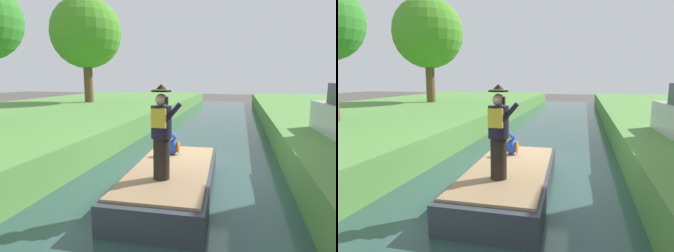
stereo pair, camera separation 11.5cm
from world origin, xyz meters
TOP-DOWN VIEW (x-y plane):
  - ground_plane at (0.00, 0.00)m, footprint 80.00×80.00m
  - canal_water at (0.00, 0.00)m, footprint 5.29×48.00m
  - boat at (0.00, -1.63)m, footprint 1.99×4.28m
  - person_pirate at (-0.02, -2.41)m, footprint 0.61×0.42m
  - parrot_plush at (-0.22, -0.62)m, footprint 0.36×0.35m
  - tree_tall at (-8.64, 9.91)m, footprint 4.63×4.63m

SIDE VIEW (x-z plane):
  - ground_plane at x=0.00m, z-range 0.00..0.00m
  - canal_water at x=0.00m, z-range 0.00..0.10m
  - boat at x=0.00m, z-range 0.10..0.71m
  - parrot_plush at x=-0.22m, z-range 0.67..1.24m
  - person_pirate at x=-0.02m, z-range 0.71..2.56m
  - tree_tall at x=-8.64m, z-range 2.13..9.03m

